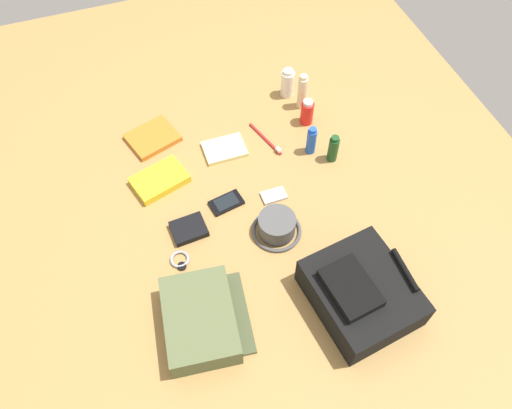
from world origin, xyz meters
TOP-DOWN VIEW (x-y plane):
  - ground_plane at (0.00, 0.00)m, footprint 2.64×2.02m
  - backpack at (0.40, 0.18)m, footprint 0.34×0.30m
  - toiletry_pouch at (0.32, -0.28)m, footprint 0.29×0.27m
  - bucket_hat at (0.10, 0.04)m, footprint 0.16×0.16m
  - toothpaste_tube at (-0.49, 0.30)m, footprint 0.05×0.05m
  - lotion_bottle at (-0.41, 0.33)m, footprint 0.04×0.04m
  - sunscreen_spray at (-0.32, 0.32)m, footprint 0.05×0.05m
  - deodorant_spray at (-0.18, 0.27)m, footprint 0.03×0.03m
  - shampoo_bottle at (-0.12, 0.33)m, footprint 0.04×0.04m
  - paperback_novel at (-0.43, -0.25)m, footprint 0.19×0.21m
  - travel_guidebook at (-0.23, -0.27)m, footprint 0.17×0.21m
  - cell_phone at (-0.06, -0.08)m, footprint 0.08×0.12m
  - media_player at (-0.04, 0.08)m, footprint 0.05×0.08m
  - wristwatch at (0.10, -0.29)m, footprint 0.07×0.06m
  - toothbrush at (-0.28, 0.14)m, footprint 0.18×0.07m
  - wallet at (-0.00, -0.23)m, footprint 0.10×0.12m
  - notepad at (-0.29, -0.02)m, footprint 0.11×0.15m

SIDE VIEW (x-z plane):
  - ground_plane at x=0.00m, z-range -0.02..0.00m
  - media_player at x=-0.04m, z-range 0.00..0.01m
  - wristwatch at x=0.10m, z-range 0.00..0.01m
  - toothbrush at x=-0.28m, z-range 0.00..0.02m
  - cell_phone at x=-0.06m, z-range 0.00..0.01m
  - notepad at x=-0.29m, z-range 0.00..0.02m
  - paperback_novel at x=-0.43m, z-range 0.00..0.02m
  - wallet at x=0.00m, z-range 0.00..0.02m
  - travel_guidebook at x=-0.23m, z-range 0.00..0.03m
  - bucket_hat at x=0.10m, z-range 0.00..0.07m
  - toiletry_pouch at x=0.32m, z-range 0.00..0.09m
  - sunscreen_spray at x=-0.32m, z-range 0.00..0.10m
  - shampoo_bottle at x=-0.12m, z-range 0.00..0.11m
  - deodorant_spray at x=-0.18m, z-range 0.00..0.12m
  - toothpaste_tube at x=-0.49m, z-range 0.00..0.12m
  - backpack at x=0.40m, z-range -0.01..0.13m
  - lotion_bottle at x=-0.41m, z-range 0.00..0.15m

